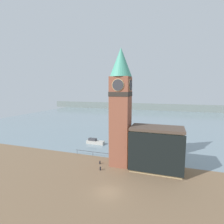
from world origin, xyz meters
TOP-DOWN VIEW (x-y plane):
  - ground_plane at (0.00, 0.00)m, footprint 160.00×160.00m
  - water at (0.00, 73.25)m, footprint 160.00×120.00m
  - far_shoreline at (0.00, 113.25)m, footprint 180.00×3.00m
  - pier_railing at (-8.57, 13.00)m, footprint 9.24×0.08m
  - clock_tower at (-0.99, 10.63)m, footprint 4.50×4.50m
  - pier_building at (6.55, 10.22)m, footprint 10.26×5.69m
  - boat_near at (-11.99, 21.96)m, footprint 5.39×1.84m
  - mooring_bollard_near at (-5.25, 9.34)m, footprint 0.31×0.31m
  - mooring_bollard_far at (-4.02, 6.60)m, footprint 0.30×0.30m

SIDE VIEW (x-z plane):
  - water at x=0.00m, z-range 0.00..0.00m
  - ground_plane at x=0.00m, z-range 0.00..0.00m
  - mooring_bollard_near at x=-5.25m, z-range 0.03..0.76m
  - mooring_bollard_far at x=-4.02m, z-range 0.03..0.81m
  - boat_near at x=-11.99m, z-range -0.19..1.41m
  - pier_railing at x=-8.57m, z-range 0.40..1.49m
  - far_shoreline at x=0.00m, z-range 0.00..5.00m
  - pier_building at x=6.55m, z-range 0.02..8.83m
  - clock_tower at x=-0.99m, z-range 0.77..25.21m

